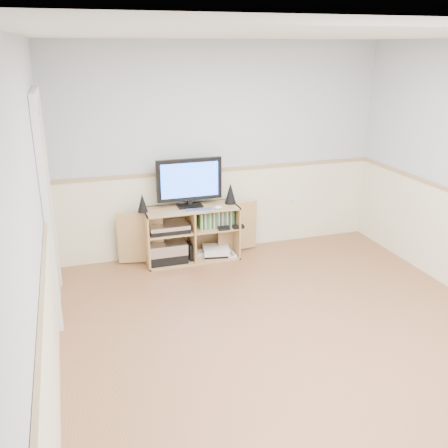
% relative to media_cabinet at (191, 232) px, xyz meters
% --- Properties ---
extents(room, '(4.04, 4.54, 2.54)m').
position_rel_media_cabinet_xyz_m(room, '(0.38, -1.94, 0.88)').
color(room, '#AD754D').
rests_on(room, ground).
extents(media_cabinet, '(1.72, 0.41, 0.65)m').
position_rel_media_cabinet_xyz_m(media_cabinet, '(0.00, 0.00, 0.00)').
color(media_cabinet, tan).
rests_on(media_cabinet, floor).
extents(monitor, '(0.77, 0.18, 0.57)m').
position_rel_media_cabinet_xyz_m(monitor, '(-0.00, -0.00, 0.63)').
color(monitor, black).
rests_on(monitor, media_cabinet).
extents(speaker_left, '(0.12, 0.12, 0.21)m').
position_rel_media_cabinet_xyz_m(speaker_left, '(-0.56, -0.03, 0.43)').
color(speaker_left, black).
rests_on(speaker_left, media_cabinet).
extents(speaker_right, '(0.14, 0.14, 0.25)m').
position_rel_media_cabinet_xyz_m(speaker_right, '(0.49, -0.03, 0.44)').
color(speaker_right, black).
rests_on(speaker_right, media_cabinet).
extents(keyboard, '(0.32, 0.17, 0.01)m').
position_rel_media_cabinet_xyz_m(keyboard, '(0.06, -0.19, 0.32)').
color(keyboard, silver).
rests_on(keyboard, media_cabinet).
extents(mouse, '(0.11, 0.08, 0.04)m').
position_rel_media_cabinet_xyz_m(mouse, '(0.29, -0.19, 0.34)').
color(mouse, white).
rests_on(mouse, media_cabinet).
extents(av_components, '(0.53, 0.34, 0.47)m').
position_rel_media_cabinet_xyz_m(av_components, '(-0.30, -0.05, -0.11)').
color(av_components, black).
rests_on(av_components, media_cabinet).
extents(game_consoles, '(0.46, 0.31, 0.11)m').
position_rel_media_cabinet_xyz_m(game_consoles, '(0.28, -0.06, -0.26)').
color(game_consoles, white).
rests_on(game_consoles, media_cabinet).
extents(game_cases, '(0.42, 0.13, 0.19)m').
position_rel_media_cabinet_xyz_m(game_cases, '(0.30, -0.07, 0.15)').
color(game_cases, '#3F8C3F').
rests_on(game_cases, media_cabinet).
extents(wall_outlet, '(0.12, 0.03, 0.12)m').
position_rel_media_cabinet_xyz_m(wall_outlet, '(1.44, 0.17, 0.27)').
color(wall_outlet, white).
rests_on(wall_outlet, wall_back).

